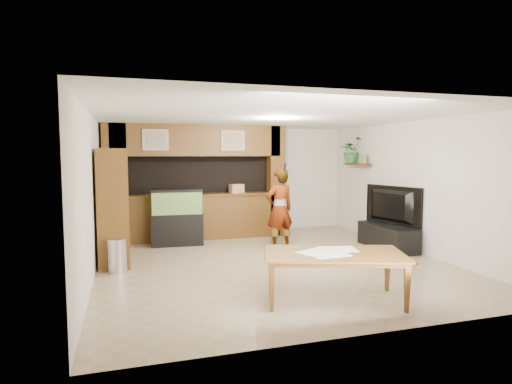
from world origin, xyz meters
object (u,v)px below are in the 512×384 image
object	(u,v)px
pantry_cabinet	(113,207)
aquarium	(177,218)
person	(280,210)
television	(388,206)
dining_table	(334,278)

from	to	relation	value
pantry_cabinet	aquarium	distance (m)	1.88
pantry_cabinet	person	bearing A→B (deg)	5.24
pantry_cabinet	television	world-z (taller)	pantry_cabinet
television	person	distance (m)	2.24
pantry_cabinet	television	size ratio (longest dim) A/B	1.46
aquarium	dining_table	size ratio (longest dim) A/B	0.65
aquarium	television	distance (m)	4.42
aquarium	dining_table	xyz separation A→B (m)	(1.57, -4.16, -0.26)
aquarium	person	world-z (taller)	person
television	person	xyz separation A→B (m)	(-2.17, 0.56, -0.06)
pantry_cabinet	dining_table	xyz separation A→B (m)	(2.81, -2.81, -0.70)
person	television	bearing A→B (deg)	155.54
dining_table	aquarium	bearing A→B (deg)	128.82
person	dining_table	bearing A→B (deg)	73.09
pantry_cabinet	aquarium	world-z (taller)	pantry_cabinet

